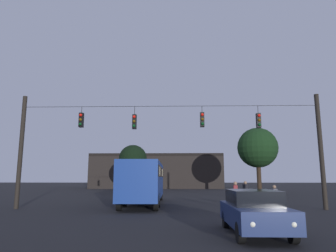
{
  "coord_description": "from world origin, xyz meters",
  "views": [
    {
      "loc": [
        0.45,
        -4.11,
        1.98
      ],
      "look_at": [
        -0.01,
        13.51,
        4.99
      ],
      "focal_mm": 32.07,
      "sensor_mm": 36.0,
      "label": 1
    }
  ],
  "objects": [
    {
      "name": "pedestrian_crossing_right",
      "position": [
        4.14,
        14.97,
        0.97
      ],
      "size": [
        0.27,
        0.38,
        1.71
      ],
      "color": "black",
      "rests_on": "ground"
    },
    {
      "name": "tree_left_silhouette",
      "position": [
        10.45,
        32.74,
        5.51
      ],
      "size": [
        4.87,
        4.87,
        7.97
      ],
      "color": "#2D2116",
      "rests_on": "ground"
    },
    {
      "name": "pedestrian_crossing_left",
      "position": [
        5.36,
        17.63,
        0.96
      ],
      "size": [
        0.35,
        0.42,
        1.7
      ],
      "color": "black",
      "rests_on": "ground"
    },
    {
      "name": "overhead_signal_span",
      "position": [
        -0.0,
        15.09,
        4.2
      ],
      "size": [
        19.56,
        0.44,
        7.32
      ],
      "color": "black",
      "rests_on": "ground"
    },
    {
      "name": "car_near_right",
      "position": [
        3.2,
        6.91,
        0.8
      ],
      "size": [
        1.83,
        4.35,
        1.52
      ],
      "color": "navy",
      "rests_on": "ground"
    },
    {
      "name": "pedestrian_crossing_center",
      "position": [
        6.15,
        13.76,
        0.85
      ],
      "size": [
        0.24,
        0.36,
        1.52
      ],
      "color": "black",
      "rests_on": "ground"
    },
    {
      "name": "corner_building",
      "position": [
        -3.04,
        54.31,
        3.03
      ],
      "size": [
        23.34,
        13.42,
        6.06
      ],
      "color": "black",
      "rests_on": "ground"
    },
    {
      "name": "ground_plane",
      "position": [
        0.0,
        24.5,
        0.0
      ],
      "size": [
        168.0,
        168.0,
        0.0
      ],
      "primitive_type": "plane",
      "color": "black",
      "rests_on": "ground"
    },
    {
      "name": "city_bus",
      "position": [
        -1.91,
        18.46,
        1.87
      ],
      "size": [
        2.71,
        11.04,
        3.0
      ],
      "color": "navy",
      "rests_on": "ground"
    },
    {
      "name": "tree_behind_building",
      "position": [
        -5.24,
        35.48,
        4.3
      ],
      "size": [
        3.69,
        3.69,
        6.2
      ],
      "color": "#2D2116",
      "rests_on": "ground"
    }
  ]
}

